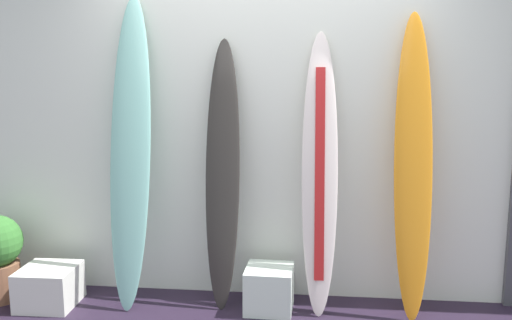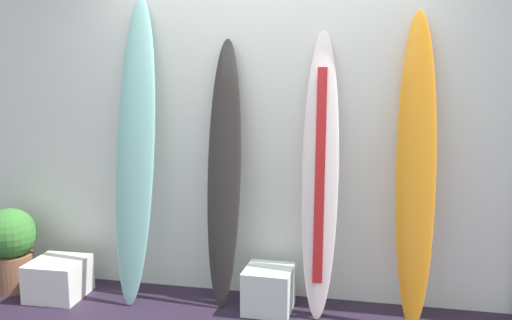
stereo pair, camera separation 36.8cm
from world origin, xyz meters
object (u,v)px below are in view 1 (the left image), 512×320
object	(u,v)px
display_block_center	(49,286)
surfboard_sunset	(413,167)
surfboard_charcoal	(223,175)
surfboard_seafoam	(130,153)
surfboard_ivory	(320,176)
display_block_left	(269,289)

from	to	relation	value
display_block_center	surfboard_sunset	bearing A→B (deg)	3.46
surfboard_charcoal	surfboard_seafoam	bearing A→B (deg)	-176.35
surfboard_sunset	surfboard_ivory	bearing A→B (deg)	178.84
surfboard_ivory	surfboard_sunset	size ratio (longest dim) A/B	0.94
surfboard_seafoam	display_block_left	bearing A→B (deg)	-2.51
surfboard_seafoam	display_block_center	distance (m)	1.15
display_block_left	display_block_center	world-z (taller)	display_block_left
display_block_left	display_block_center	distance (m)	1.60
surfboard_charcoal	display_block_left	bearing A→B (deg)	-14.05
surfboard_ivory	display_block_center	distance (m)	2.11
surfboard_seafoam	display_block_center	xyz separation A→B (m)	(-0.60, -0.14, -0.97)
surfboard_charcoal	display_block_center	size ratio (longest dim) A/B	4.82
display_block_center	surfboard_seafoam	bearing A→B (deg)	12.84
surfboard_ivory	display_block_center	bearing A→B (deg)	-175.05
surfboard_charcoal	surfboard_sunset	bearing A→B (deg)	-1.01
surfboard_charcoal	display_block_center	distance (m)	1.51
display_block_center	surfboard_charcoal	bearing A→B (deg)	8.09
surfboard_sunset	display_block_center	bearing A→B (deg)	-176.54
surfboard_seafoam	surfboard_sunset	size ratio (longest dim) A/B	1.06
surfboard_charcoal	surfboard_ivory	bearing A→B (deg)	-0.87
surfboard_ivory	display_block_center	size ratio (longest dim) A/B	4.94
surfboard_sunset	display_block_left	bearing A→B (deg)	-176.32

